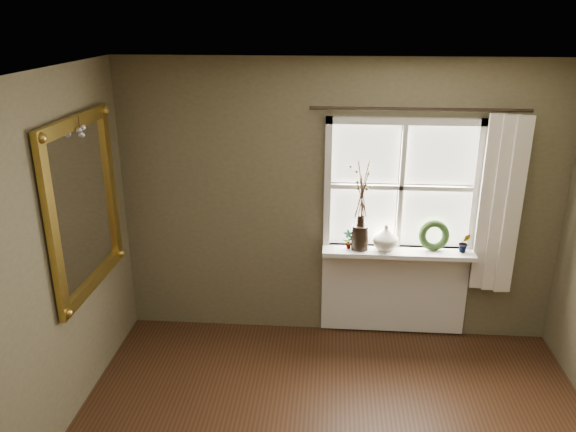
# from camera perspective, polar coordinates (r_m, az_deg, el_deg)

# --- Properties ---
(ceiling) EXTENTS (4.50, 4.50, 0.00)m
(ceiling) POSITION_cam_1_polar(r_m,az_deg,el_deg) (2.62, 6.25, 12.26)
(ceiling) COLOR silver
(ceiling) RESTS_ON ground
(wall_back) EXTENTS (4.00, 0.10, 2.60)m
(wall_back) POSITION_cam_1_polar(r_m,az_deg,el_deg) (5.17, 5.12, 1.40)
(wall_back) COLOR brown
(wall_back) RESTS_ON ground
(window_frame) EXTENTS (1.36, 0.06, 1.24)m
(window_frame) POSITION_cam_1_polar(r_m,az_deg,el_deg) (5.08, 11.40, 2.89)
(window_frame) COLOR white
(window_frame) RESTS_ON wall_back
(window_sill) EXTENTS (1.36, 0.26, 0.04)m
(window_sill) POSITION_cam_1_polar(r_m,az_deg,el_deg) (5.18, 11.09, -3.60)
(window_sill) COLOR white
(window_sill) RESTS_ON wall_back
(window_apron) EXTENTS (1.36, 0.04, 0.88)m
(window_apron) POSITION_cam_1_polar(r_m,az_deg,el_deg) (5.47, 10.67, -7.37)
(window_apron) COLOR white
(window_apron) RESTS_ON ground
(dark_jug) EXTENTS (0.16, 0.16, 0.23)m
(dark_jug) POSITION_cam_1_polar(r_m,az_deg,el_deg) (5.10, 7.32, -2.14)
(dark_jug) COLOR black
(dark_jug) RESTS_ON window_sill
(cream_vase) EXTENTS (0.25, 0.25, 0.24)m
(cream_vase) POSITION_cam_1_polar(r_m,az_deg,el_deg) (5.11, 9.89, -2.15)
(cream_vase) COLOR beige
(cream_vase) RESTS_ON window_sill
(wreath) EXTENTS (0.29, 0.16, 0.29)m
(wreath) POSITION_cam_1_polar(r_m,az_deg,el_deg) (5.22, 14.58, -2.22)
(wreath) COLOR #29411D
(wreath) RESTS_ON window_sill
(potted_plant_left) EXTENTS (0.11, 0.09, 0.18)m
(potted_plant_left) POSITION_cam_1_polar(r_m,az_deg,el_deg) (5.10, 6.15, -2.37)
(potted_plant_left) COLOR #29411D
(potted_plant_left) RESTS_ON window_sill
(potted_plant_right) EXTENTS (0.10, 0.08, 0.18)m
(potted_plant_right) POSITION_cam_1_polar(r_m,az_deg,el_deg) (5.24, 17.49, -2.60)
(potted_plant_right) COLOR #29411D
(potted_plant_right) RESTS_ON window_sill
(curtain) EXTENTS (0.36, 0.12, 1.59)m
(curtain) POSITION_cam_1_polar(r_m,az_deg,el_deg) (5.20, 20.66, 1.01)
(curtain) COLOR silver
(curtain) RESTS_ON wall_back
(curtain_rod) EXTENTS (1.84, 0.03, 0.03)m
(curtain_rod) POSITION_cam_1_polar(r_m,az_deg,el_deg) (4.88, 13.23, 10.51)
(curtain_rod) COLOR black
(curtain_rod) RESTS_ON wall_back
(gilt_mirror) EXTENTS (0.10, 1.16, 1.38)m
(gilt_mirror) POSITION_cam_1_polar(r_m,az_deg,el_deg) (4.59, -20.02, 1.06)
(gilt_mirror) COLOR white
(gilt_mirror) RESTS_ON wall_left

